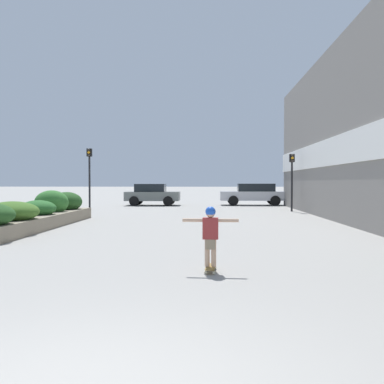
# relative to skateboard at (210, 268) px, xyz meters

# --- Properties ---
(building_wall_right) EXTENTS (0.67, 31.00, 7.60)m
(building_wall_right) POSITION_rel_skateboard_xyz_m (5.54, 7.06, 3.72)
(building_wall_right) COLOR gray
(building_wall_right) RESTS_ON ground_plane
(planter_box) EXTENTS (1.77, 8.90, 1.33)m
(planter_box) POSITION_rel_skateboard_xyz_m (-6.35, 7.21, 0.46)
(planter_box) COLOR gray
(planter_box) RESTS_ON ground_plane
(skateboard) EXTENTS (0.23, 0.65, 0.10)m
(skateboard) POSITION_rel_skateboard_xyz_m (0.00, 0.00, 0.00)
(skateboard) COLOR olive
(skateboard) RESTS_ON ground_plane
(skateboarder) EXTENTS (1.04, 0.19, 1.12)m
(skateboarder) POSITION_rel_skateboard_xyz_m (0.00, 0.00, 0.70)
(skateboarder) COLOR tan
(skateboarder) RESTS_ON skateboard
(car_leftmost) EXTENTS (3.83, 1.99, 1.54)m
(car_leftmost) POSITION_rel_skateboard_xyz_m (-4.11, 22.48, 0.74)
(car_leftmost) COLOR slate
(car_leftmost) RESTS_ON ground_plane
(car_center_left) EXTENTS (4.73, 1.90, 1.55)m
(car_center_left) POSITION_rel_skateboard_xyz_m (3.19, 23.05, 0.76)
(car_center_left) COLOR #BCBCC1
(car_center_left) RESTS_ON ground_plane
(traffic_light_left) EXTENTS (0.28, 0.30, 3.58)m
(traffic_light_left) POSITION_rel_skateboard_xyz_m (-6.88, 16.27, 2.36)
(traffic_light_left) COLOR black
(traffic_light_left) RESTS_ON ground_plane
(traffic_light_right) EXTENTS (0.28, 0.30, 3.25)m
(traffic_light_right) POSITION_rel_skateboard_xyz_m (4.65, 16.46, 2.16)
(traffic_light_right) COLOR black
(traffic_light_right) RESTS_ON ground_plane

